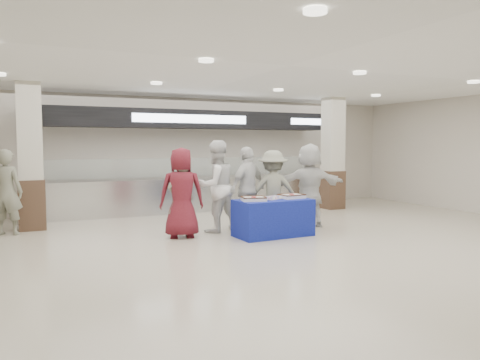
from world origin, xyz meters
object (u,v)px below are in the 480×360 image
soldier_a (181,199)px  chef_short (248,189)px  sheet_cake_right (292,196)px  display_table (273,218)px  chef_tall (216,186)px  soldier_b (273,190)px  sheet_cake_left (254,198)px  civilian_maroon (182,193)px  civilian_white (309,185)px  soldier_bg (7,192)px  cupcake_tray (272,198)px

soldier_a → chef_short: (1.57, 0.19, 0.14)m
sheet_cake_right → display_table: bearing=-175.8°
chef_tall → soldier_b: (1.22, -0.29, -0.11)m
sheet_cake_left → civilian_maroon: bearing=151.8°
civilian_maroon → civilian_white: civilian_white is taller
soldier_b → civilian_white: size_ratio=0.92×
soldier_bg → soldier_b: bearing=-173.8°
cupcake_tray → civilian_white: size_ratio=0.24×
display_table → soldier_bg: size_ratio=0.87×
soldier_a → display_table: bearing=154.6°
display_table → chef_short: chef_short is taller
chef_tall → soldier_bg: 4.30m
civilian_maroon → chef_short: 1.57m
soldier_a → soldier_b: bearing=174.7°
chef_short → civilian_white: size_ratio=0.96×
soldier_a → soldier_bg: 3.64m
sheet_cake_right → soldier_b: (-0.11, 0.61, 0.07)m
display_table → soldier_a: (-1.74, 0.64, 0.40)m
cupcake_tray → sheet_cake_left: bearing=-169.5°
sheet_cake_right → soldier_bg: 5.88m
chef_short → soldier_b: (0.52, -0.19, -0.04)m
chef_tall → civilian_white: bearing=159.8°
chef_short → soldier_b: bearing=135.6°
civilian_white → cupcake_tray: bearing=39.2°
display_table → civilian_white: civilian_white is taller
sheet_cake_right → civilian_white: (0.83, 0.61, 0.14)m
display_table → soldier_bg: soldier_bg is taller
soldier_a → soldier_bg: (-3.17, 1.79, 0.11)m
civilian_maroon → sheet_cake_right: bearing=179.6°
chef_tall → soldier_bg: bearing=-32.8°
chef_tall → sheet_cake_left: bearing=100.6°
civilian_white → soldier_bg: (-6.19, 1.79, -0.06)m
civilian_maroon → soldier_b: size_ratio=1.04×
cupcake_tray → chef_tall: chef_tall is taller
cupcake_tray → soldier_bg: 5.46m
sheet_cake_left → chef_tall: chef_tall is taller
civilian_maroon → soldier_bg: civilian_maroon is taller
soldier_a → soldier_b: 2.09m
sheet_cake_right → chef_short: (-0.63, 0.79, 0.11)m
soldier_bg → civilian_white: bearing=-171.1°
civilian_maroon → chef_short: chef_short is taller
display_table → chef_short: bearing=99.4°
cupcake_tray → soldier_b: 0.70m
sheet_cake_left → cupcake_tray: size_ratio=1.16×
soldier_a → civilian_white: civilian_white is taller
display_table → civilian_white: size_ratio=0.82×
soldier_a → soldier_bg: size_ratio=0.87×
sheet_cake_left → civilian_white: size_ratio=0.28×
soldier_a → soldier_b: size_ratio=0.89×
sheet_cake_left → soldier_bg: bearing=150.9°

